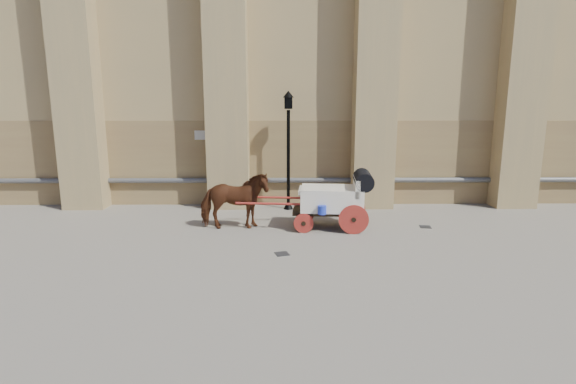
{
  "coord_description": "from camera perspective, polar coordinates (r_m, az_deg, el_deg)",
  "views": [
    {
      "loc": [
        0.87,
        -11.87,
        3.7
      ],
      "look_at": [
        1.03,
        0.87,
        1.09
      ],
      "focal_mm": 28.0,
      "sensor_mm": 36.0,
      "label": 1
    }
  ],
  "objects": [
    {
      "name": "ground",
      "position": [
        12.46,
        -4.71,
        -5.73
      ],
      "size": [
        90.0,
        90.0,
        0.0
      ],
      "primitive_type": "plane",
      "color": "slate",
      "rests_on": "ground"
    },
    {
      "name": "carriage",
      "position": [
        13.14,
        6.17,
        -0.68
      ],
      "size": [
        4.0,
        1.46,
        1.71
      ],
      "rotation": [
        0.0,
        0.0,
        -0.09
      ],
      "color": "black",
      "rests_on": "ground"
    },
    {
      "name": "street_lamp",
      "position": [
        15.23,
        0.05,
        5.72
      ],
      "size": [
        0.38,
        0.38,
        4.01
      ],
      "color": "black",
      "rests_on": "ground"
    },
    {
      "name": "drain_grate_far",
      "position": [
        14.0,
        17.04,
        -4.24
      ],
      "size": [
        0.36,
        0.36,
        0.01
      ],
      "primitive_type": "cube",
      "rotation": [
        0.0,
        0.0,
        -0.13
      ],
      "color": "black",
      "rests_on": "ground"
    },
    {
      "name": "horse",
      "position": [
        13.1,
        -6.84,
        -1.12
      ],
      "size": [
        2.04,
        1.04,
        1.68
      ],
      "primitive_type": "imported",
      "rotation": [
        0.0,
        0.0,
        1.64
      ],
      "color": "#602E1A",
      "rests_on": "ground"
    },
    {
      "name": "drain_grate_near",
      "position": [
        11.1,
        -0.77,
        -7.85
      ],
      "size": [
        0.4,
        0.4,
        0.01
      ],
      "primitive_type": "cube",
      "rotation": [
        0.0,
        0.0,
        0.3
      ],
      "color": "black",
      "rests_on": "ground"
    }
  ]
}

